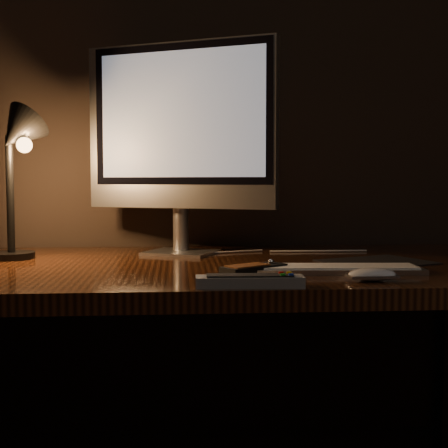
{
  "coord_description": "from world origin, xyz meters",
  "views": [
    {
      "loc": [
        -0.06,
        0.41,
        0.94
      ],
      "look_at": [
        0.04,
        1.73,
        0.85
      ],
      "focal_mm": 50.0,
      "sensor_mm": 36.0,
      "label": 1
    }
  ],
  "objects": [
    {
      "name": "media_remote",
      "position": [
        0.1,
        1.68,
        0.76
      ],
      "size": [
        0.15,
        0.12,
        0.03
      ],
      "rotation": [
        0.0,
        0.0,
        0.6
      ],
      "color": "black",
      "rests_on": "desk"
    },
    {
      "name": "tv_remote",
      "position": [
        0.07,
        1.52,
        0.76
      ],
      "size": [
        0.2,
        0.06,
        0.03
      ],
      "rotation": [
        0.0,
        0.0,
        -0.04
      ],
      "color": "gray",
      "rests_on": "desk"
    },
    {
      "name": "cable",
      "position": [
        0.18,
        2.03,
        0.75
      ],
      "size": [
        0.54,
        0.08,
        0.0
      ],
      "primitive_type": "cylinder",
      "rotation": [
        0.0,
        1.57,
        0.13
      ],
      "color": "white",
      "rests_on": "desk"
    },
    {
      "name": "mousepad",
      "position": [
        0.41,
        1.83,
        0.75
      ],
      "size": [
        0.29,
        0.26,
        0.0
      ],
      "primitive_type": "cube",
      "rotation": [
        0.0,
        0.0,
        0.39
      ],
      "color": "black",
      "rests_on": "desk"
    },
    {
      "name": "desk_lamp",
      "position": [
        -0.44,
        1.94,
        1.01
      ],
      "size": [
        0.19,
        0.2,
        0.38
      ],
      "rotation": [
        0.0,
        0.0,
        -0.29
      ],
      "color": "black",
      "rests_on": "desk"
    },
    {
      "name": "monitor",
      "position": [
        -0.05,
        2.03,
        1.07
      ],
      "size": [
        0.49,
        0.25,
        0.55
      ],
      "rotation": [
        0.0,
        0.0,
        -0.43
      ],
      "color": "silver",
      "rests_on": "desk"
    },
    {
      "name": "keyboard",
      "position": [
        0.27,
        1.69,
        0.76
      ],
      "size": [
        0.38,
        0.13,
        0.01
      ],
      "primitive_type": "cube",
      "rotation": [
        0.0,
        0.0,
        -0.07
      ],
      "color": "silver",
      "rests_on": "desk"
    },
    {
      "name": "mouse",
      "position": [
        0.31,
        1.57,
        0.76
      ],
      "size": [
        0.09,
        0.05,
        0.02
      ],
      "primitive_type": "ellipsoid",
      "rotation": [
        0.0,
        0.0,
        0.02
      ],
      "color": "white",
      "rests_on": "desk"
    },
    {
      "name": "desk",
      "position": [
        0.0,
        1.93,
        0.62
      ],
      "size": [
        1.6,
        0.75,
        0.75
      ],
      "color": "#3D1E0D",
      "rests_on": "ground"
    }
  ]
}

